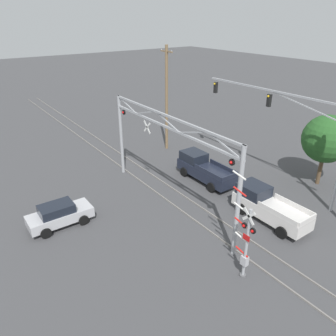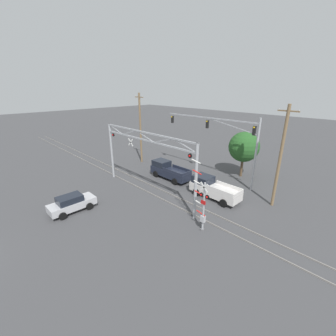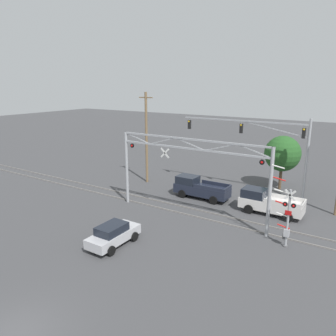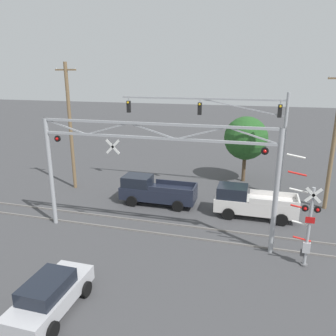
# 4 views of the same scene
# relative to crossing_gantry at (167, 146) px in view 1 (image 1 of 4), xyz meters

# --- Properties ---
(rail_track_near) EXTENTS (80.00, 0.08, 0.10)m
(rail_track_near) POSITION_rel_crossing_gantry_xyz_m (0.01, 0.28, -4.57)
(rail_track_near) COLOR gray
(rail_track_near) RESTS_ON ground_plane
(rail_track_far) EXTENTS (80.00, 0.08, 0.10)m
(rail_track_far) POSITION_rel_crossing_gantry_xyz_m (0.01, 1.72, -4.57)
(rail_track_far) COLOR gray
(rail_track_far) RESTS_ON ground_plane
(crossing_gantry) EXTENTS (13.77, 0.29, 6.86)m
(crossing_gantry) POSITION_rel_crossing_gantry_xyz_m (0.00, 0.00, 0.00)
(crossing_gantry) COLOR #9EA0A5
(crossing_gantry) RESTS_ON ground_plane
(crossing_signal_mast) EXTENTS (1.83, 0.35, 5.82)m
(crossing_signal_mast) POSITION_rel_crossing_gantry_xyz_m (8.29, -0.93, -2.48)
(crossing_signal_mast) COLOR #9EA0A5
(crossing_signal_mast) RESTS_ON ground_plane
(traffic_signal_span) EXTENTS (13.26, 0.39, 8.09)m
(traffic_signal_span) POSITION_rel_crossing_gantry_xyz_m (4.16, 9.10, 1.08)
(traffic_signal_span) COLOR #9EA0A5
(traffic_signal_span) RESTS_ON ground_plane
(pickup_truck_lead) EXTENTS (5.59, 2.10, 2.09)m
(pickup_truck_lead) POSITION_rel_crossing_gantry_xyz_m (-1.50, 4.85, -3.59)
(pickup_truck_lead) COLOR #1E2333
(pickup_truck_lead) RESTS_ON ground_plane
(pickup_truck_following) EXTENTS (5.44, 2.10, 2.09)m
(pickup_truck_following) POSITION_rel_crossing_gantry_xyz_m (5.51, 4.46, -3.59)
(pickup_truck_following) COLOR silver
(pickup_truck_following) RESTS_ON ground_plane
(sedan_waiting) EXTENTS (1.96, 4.16, 1.60)m
(sedan_waiting) POSITION_rel_crossing_gantry_xyz_m (-2.00, -7.34, -3.80)
(sedan_waiting) COLOR #B7B7BC
(sedan_waiting) RESTS_ON ground_plane
(utility_pole_left) EXTENTS (1.80, 0.28, 10.28)m
(utility_pole_left) POSITION_rel_crossing_gantry_xyz_m (-9.14, 6.46, 0.67)
(utility_pole_left) COLOR brown
(utility_pole_left) RESTS_ON ground_plane
(background_tree_beyond_span) EXTENTS (3.80, 3.80, 5.85)m
(background_tree_beyond_span) POSITION_rel_crossing_gantry_xyz_m (4.62, 12.14, -0.68)
(background_tree_beyond_span) COLOR brown
(background_tree_beyond_span) RESTS_ON ground_plane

